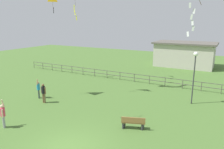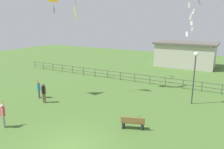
{
  "view_description": "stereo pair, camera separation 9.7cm",
  "coord_description": "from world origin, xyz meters",
  "px_view_note": "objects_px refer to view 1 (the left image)",
  "views": [
    {
      "loc": [
        6.99,
        -7.92,
        6.64
      ],
      "look_at": [
        -0.91,
        6.64,
        2.58
      ],
      "focal_mm": 34.55,
      "sensor_mm": 36.0,
      "label": 1
    },
    {
      "loc": [
        7.08,
        -7.87,
        6.64
      ],
      "look_at": [
        -0.91,
        6.64,
        2.58
      ],
      "focal_mm": 34.55,
      "sensor_mm": 36.0,
      "label": 2
    }
  ],
  "objects_px": {
    "park_bench": "(133,122)",
    "person_2": "(38,88)",
    "person_0": "(3,114)",
    "lamppost": "(195,66)",
    "person_3": "(44,92)"
  },
  "relations": [
    {
      "from": "lamppost",
      "to": "park_bench",
      "type": "relative_size",
      "value": 2.81
    },
    {
      "from": "person_2",
      "to": "lamppost",
      "type": "bearing_deg",
      "value": 22.67
    },
    {
      "from": "lamppost",
      "to": "person_3",
      "type": "relative_size",
      "value": 2.62
    },
    {
      "from": "person_0",
      "to": "lamppost",
      "type": "bearing_deg",
      "value": 45.59
    },
    {
      "from": "park_bench",
      "to": "person_2",
      "type": "bearing_deg",
      "value": 172.44
    },
    {
      "from": "person_3",
      "to": "person_0",
      "type": "bearing_deg",
      "value": -77.38
    },
    {
      "from": "park_bench",
      "to": "person_3",
      "type": "bearing_deg",
      "value": 175.54
    },
    {
      "from": "park_bench",
      "to": "person_0",
      "type": "xyz_separation_m",
      "value": [
        -7.4,
        -3.77,
        0.46
      ]
    },
    {
      "from": "lamppost",
      "to": "person_2",
      "type": "height_order",
      "value": "lamppost"
    },
    {
      "from": "lamppost",
      "to": "park_bench",
      "type": "distance_m",
      "value": 7.38
    },
    {
      "from": "lamppost",
      "to": "person_2",
      "type": "xyz_separation_m",
      "value": [
        -12.21,
        -5.1,
        -2.27
      ]
    },
    {
      "from": "person_0",
      "to": "person_3",
      "type": "distance_m",
      "value": 4.54
    },
    {
      "from": "lamppost",
      "to": "person_3",
      "type": "distance_m",
      "value": 12.54
    },
    {
      "from": "person_2",
      "to": "person_3",
      "type": "relative_size",
      "value": 1.08
    },
    {
      "from": "lamppost",
      "to": "park_bench",
      "type": "height_order",
      "value": "lamppost"
    }
  ]
}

